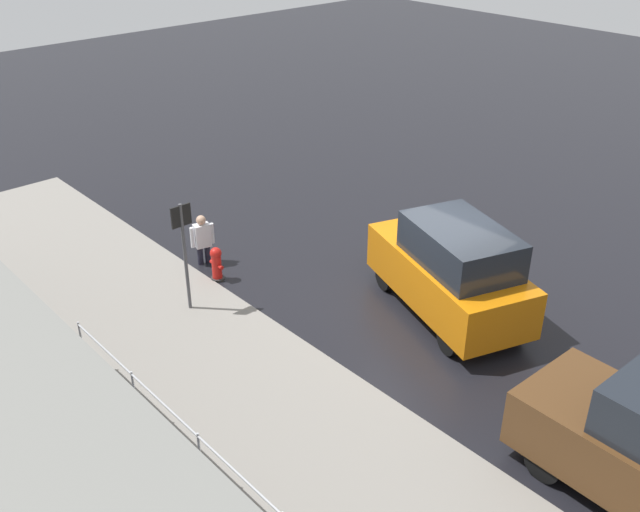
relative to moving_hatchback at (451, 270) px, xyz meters
name	(u,v)px	position (x,y,z in m)	size (l,w,h in m)	color
ground_plane	(422,309)	(0.42, 0.28, -1.03)	(60.00, 60.00, 0.00)	black
kerb_strip	(263,396)	(0.42, 4.48, -1.01)	(24.00, 3.20, 0.04)	gray
moving_hatchback	(451,270)	(0.00, 0.00, 0.00)	(4.24, 2.87, 2.06)	orange
fire_hydrant	(217,264)	(4.30, 2.75, -0.63)	(0.42, 0.31, 0.80)	red
pedestrian	(202,237)	(5.14, 2.54, -0.34)	(0.32, 0.56, 1.22)	silver
metal_railing	(199,451)	(-0.60, 6.42, -0.31)	(7.63, 0.04, 1.05)	#B7BABF
sign_post	(184,242)	(3.67, 3.87, 0.55)	(0.07, 0.44, 2.40)	#4C4C51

